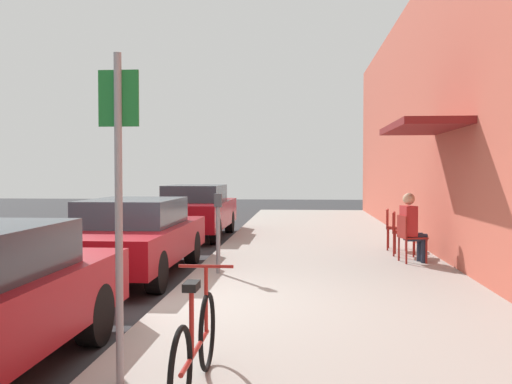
{
  "coord_description": "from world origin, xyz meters",
  "views": [
    {
      "loc": [
        1.83,
        -7.22,
        1.79
      ],
      "look_at": [
        0.86,
        4.76,
        1.37
      ],
      "focal_mm": 39.83,
      "sensor_mm": 36.0,
      "label": 1
    }
  ],
  "objects_px": {
    "parking_meter": "(218,227)",
    "parked_car_1": "(132,236)",
    "parked_car_2": "(195,210)",
    "bicycle_0": "(196,347)",
    "seated_patron_0": "(412,225)",
    "cafe_chair_1": "(400,230)",
    "cafe_chair_2": "(393,226)",
    "cafe_chair_0": "(408,235)",
    "street_sign": "(119,192)"
  },
  "relations": [
    {
      "from": "cafe_chair_0",
      "to": "seated_patron_0",
      "type": "distance_m",
      "value": 0.2
    },
    {
      "from": "parked_car_2",
      "to": "seated_patron_0",
      "type": "height_order",
      "value": "parked_car_2"
    },
    {
      "from": "parked_car_2",
      "to": "bicycle_0",
      "type": "bearing_deg",
      "value": -79.15
    },
    {
      "from": "street_sign",
      "to": "cafe_chair_1",
      "type": "distance_m",
      "value": 8.06
    },
    {
      "from": "street_sign",
      "to": "cafe_chair_2",
      "type": "height_order",
      "value": "street_sign"
    },
    {
      "from": "cafe_chair_0",
      "to": "cafe_chair_1",
      "type": "bearing_deg",
      "value": 89.96
    },
    {
      "from": "parking_meter",
      "to": "bicycle_0",
      "type": "height_order",
      "value": "parking_meter"
    },
    {
      "from": "parked_car_1",
      "to": "parking_meter",
      "type": "relative_size",
      "value": 3.33
    },
    {
      "from": "parked_car_2",
      "to": "seated_patron_0",
      "type": "relative_size",
      "value": 3.41
    },
    {
      "from": "parking_meter",
      "to": "street_sign",
      "type": "height_order",
      "value": "street_sign"
    },
    {
      "from": "parking_meter",
      "to": "cafe_chair_1",
      "type": "xyz_separation_m",
      "value": [
        3.35,
        2.3,
        -0.26
      ]
    },
    {
      "from": "cafe_chair_0",
      "to": "seated_patron_0",
      "type": "xyz_separation_m",
      "value": [
        0.06,
        0.01,
        0.19
      ]
    },
    {
      "from": "cafe_chair_0",
      "to": "cafe_chair_2",
      "type": "bearing_deg",
      "value": 90.0
    },
    {
      "from": "seated_patron_0",
      "to": "street_sign",
      "type": "bearing_deg",
      "value": -118.58
    },
    {
      "from": "bicycle_0",
      "to": "cafe_chair_1",
      "type": "xyz_separation_m",
      "value": [
        2.77,
        7.39,
        0.14
      ]
    },
    {
      "from": "parked_car_2",
      "to": "parking_meter",
      "type": "distance_m",
      "value": 6.24
    },
    {
      "from": "parked_car_1",
      "to": "cafe_chair_0",
      "type": "height_order",
      "value": "parked_car_1"
    },
    {
      "from": "bicycle_0",
      "to": "seated_patron_0",
      "type": "bearing_deg",
      "value": 66.54
    },
    {
      "from": "parking_meter",
      "to": "cafe_chair_0",
      "type": "xyz_separation_m",
      "value": [
        3.35,
        1.41,
        -0.26
      ]
    },
    {
      "from": "cafe_chair_1",
      "to": "cafe_chair_2",
      "type": "relative_size",
      "value": 1.0
    },
    {
      "from": "cafe_chair_1",
      "to": "seated_patron_0",
      "type": "bearing_deg",
      "value": -86.2
    },
    {
      "from": "parking_meter",
      "to": "street_sign",
      "type": "xyz_separation_m",
      "value": [
        -0.05,
        -4.93,
        0.75
      ]
    },
    {
      "from": "parked_car_1",
      "to": "cafe_chair_1",
      "type": "relative_size",
      "value": 5.06
    },
    {
      "from": "parking_meter",
      "to": "seated_patron_0",
      "type": "relative_size",
      "value": 1.02
    },
    {
      "from": "parked_car_2",
      "to": "bicycle_0",
      "type": "distance_m",
      "value": 11.34
    },
    {
      "from": "cafe_chair_2",
      "to": "bicycle_0",
      "type": "bearing_deg",
      "value": -108.54
    },
    {
      "from": "cafe_chair_2",
      "to": "cafe_chair_0",
      "type": "bearing_deg",
      "value": -90.0
    },
    {
      "from": "cafe_chair_0",
      "to": "street_sign",
      "type": "bearing_deg",
      "value": -118.21
    },
    {
      "from": "parked_car_2",
      "to": "parking_meter",
      "type": "bearing_deg",
      "value": -75.62
    },
    {
      "from": "parking_meter",
      "to": "parked_car_1",
      "type": "bearing_deg",
      "value": 168.99
    },
    {
      "from": "parked_car_1",
      "to": "parking_meter",
      "type": "bearing_deg",
      "value": -11.01
    },
    {
      "from": "parking_meter",
      "to": "cafe_chair_2",
      "type": "height_order",
      "value": "parking_meter"
    },
    {
      "from": "bicycle_0",
      "to": "cafe_chair_0",
      "type": "distance_m",
      "value": 7.07
    },
    {
      "from": "seated_patron_0",
      "to": "cafe_chair_1",
      "type": "distance_m",
      "value": 0.9
    },
    {
      "from": "cafe_chair_0",
      "to": "cafe_chair_2",
      "type": "distance_m",
      "value": 1.75
    },
    {
      "from": "cafe_chair_1",
      "to": "parked_car_2",
      "type": "bearing_deg",
      "value": 142.62
    },
    {
      "from": "street_sign",
      "to": "parked_car_1",
      "type": "bearing_deg",
      "value": 105.99
    },
    {
      "from": "cafe_chair_0",
      "to": "cafe_chair_2",
      "type": "height_order",
      "value": "same"
    },
    {
      "from": "parked_car_2",
      "to": "cafe_chair_2",
      "type": "distance_m",
      "value": 5.69
    },
    {
      "from": "cafe_chair_1",
      "to": "cafe_chair_2",
      "type": "height_order",
      "value": "same"
    },
    {
      "from": "bicycle_0",
      "to": "seated_patron_0",
      "type": "xyz_separation_m",
      "value": [
        2.83,
        6.51,
        0.34
      ]
    },
    {
      "from": "parking_meter",
      "to": "cafe_chair_0",
      "type": "distance_m",
      "value": 3.65
    },
    {
      "from": "parking_meter",
      "to": "parked_car_2",
      "type": "bearing_deg",
      "value": 104.38
    },
    {
      "from": "cafe_chair_1",
      "to": "cafe_chair_2",
      "type": "bearing_deg",
      "value": 90.04
    },
    {
      "from": "cafe_chair_1",
      "to": "bicycle_0",
      "type": "bearing_deg",
      "value": -110.53
    },
    {
      "from": "parking_meter",
      "to": "street_sign",
      "type": "relative_size",
      "value": 0.51
    },
    {
      "from": "cafe_chair_2",
      "to": "parked_car_1",
      "type": "bearing_deg",
      "value": -149.73
    },
    {
      "from": "parked_car_1",
      "to": "bicycle_0",
      "type": "bearing_deg",
      "value": -68.4
    },
    {
      "from": "parked_car_2",
      "to": "seated_patron_0",
      "type": "bearing_deg",
      "value": -42.99
    },
    {
      "from": "parked_car_1",
      "to": "street_sign",
      "type": "bearing_deg",
      "value": -74.01
    }
  ]
}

